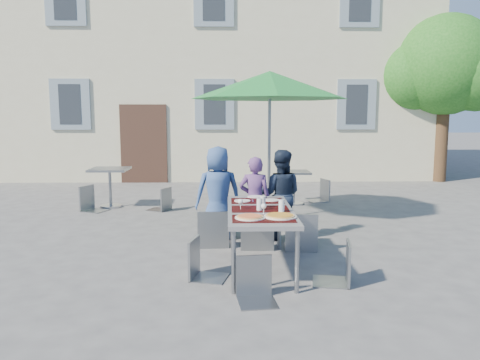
{
  "coord_description": "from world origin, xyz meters",
  "views": [
    {
      "loc": [
        0.36,
        -5.77,
        1.91
      ],
      "look_at": [
        0.54,
        0.81,
        0.99
      ],
      "focal_mm": 35.0,
      "sensor_mm": 36.0,
      "label": 1
    }
  ],
  "objects_px": {
    "bg_chair_r_0": "(162,185)",
    "cafe_table_1": "(294,182)",
    "dining_table": "(260,213)",
    "chair_4": "(340,238)",
    "child_0": "(218,193)",
    "chair_5": "(256,254)",
    "chair_2": "(302,208)",
    "bg_chair_l_0": "(90,183)",
    "chair_3": "(202,235)",
    "patio_umbrella": "(270,86)",
    "pizza_near_left": "(250,217)",
    "child_2": "(280,195)",
    "bg_chair_l_1": "(262,175)",
    "chair_1": "(257,206)",
    "child_1": "(255,200)",
    "cafe_table_0": "(110,179)",
    "bg_chair_r_1": "(321,177)",
    "pizza_near_right": "(280,216)",
    "chair_0": "(213,206)"
  },
  "relations": [
    {
      "from": "chair_1",
      "to": "bg_chair_l_1",
      "type": "xyz_separation_m",
      "value": [
        0.32,
        3.52,
        -0.02
      ]
    },
    {
      "from": "bg_chair_l_0",
      "to": "bg_chair_l_1",
      "type": "distance_m",
      "value": 3.56
    },
    {
      "from": "dining_table",
      "to": "child_1",
      "type": "bearing_deg",
      "value": 89.82
    },
    {
      "from": "pizza_near_right",
      "to": "cafe_table_1",
      "type": "distance_m",
      "value": 4.75
    },
    {
      "from": "pizza_near_right",
      "to": "chair_4",
      "type": "distance_m",
      "value": 0.72
    },
    {
      "from": "child_0",
      "to": "chair_5",
      "type": "relative_size",
      "value": 1.69
    },
    {
      "from": "child_0",
      "to": "chair_1",
      "type": "xyz_separation_m",
      "value": [
        0.57,
        -0.59,
        -0.09
      ]
    },
    {
      "from": "chair_4",
      "to": "cafe_table_1",
      "type": "relative_size",
      "value": 1.28
    },
    {
      "from": "cafe_table_0",
      "to": "bg_chair_r_1",
      "type": "height_order",
      "value": "bg_chair_r_1"
    },
    {
      "from": "dining_table",
      "to": "child_2",
      "type": "distance_m",
      "value": 1.44
    },
    {
      "from": "chair_2",
      "to": "bg_chair_l_0",
      "type": "height_order",
      "value": "chair_2"
    },
    {
      "from": "child_1",
      "to": "cafe_table_1",
      "type": "height_order",
      "value": "child_1"
    },
    {
      "from": "chair_0",
      "to": "bg_chair_l_0",
      "type": "height_order",
      "value": "chair_0"
    },
    {
      "from": "child_1",
      "to": "chair_1",
      "type": "xyz_separation_m",
      "value": [
        0.02,
        -0.35,
        -0.02
      ]
    },
    {
      "from": "child_2",
      "to": "patio_umbrella",
      "type": "relative_size",
      "value": 0.49
    },
    {
      "from": "dining_table",
      "to": "chair_5",
      "type": "relative_size",
      "value": 2.16
    },
    {
      "from": "pizza_near_left",
      "to": "chair_5",
      "type": "bearing_deg",
      "value": -86.07
    },
    {
      "from": "chair_2",
      "to": "patio_umbrella",
      "type": "height_order",
      "value": "patio_umbrella"
    },
    {
      "from": "dining_table",
      "to": "chair_4",
      "type": "xyz_separation_m",
      "value": [
        0.87,
        -0.58,
        -0.16
      ]
    },
    {
      "from": "chair_1",
      "to": "cafe_table_1",
      "type": "relative_size",
      "value": 1.49
    },
    {
      "from": "chair_3",
      "to": "patio_umbrella",
      "type": "height_order",
      "value": "patio_umbrella"
    },
    {
      "from": "child_0",
      "to": "chair_4",
      "type": "bearing_deg",
      "value": 116.77
    },
    {
      "from": "pizza_near_right",
      "to": "cafe_table_0",
      "type": "height_order",
      "value": "cafe_table_0"
    },
    {
      "from": "dining_table",
      "to": "child_0",
      "type": "relative_size",
      "value": 1.28
    },
    {
      "from": "chair_3",
      "to": "patio_umbrella",
      "type": "bearing_deg",
      "value": 71.11
    },
    {
      "from": "child_1",
      "to": "child_2",
      "type": "relative_size",
      "value": 0.94
    },
    {
      "from": "bg_chair_l_1",
      "to": "bg_chair_r_0",
      "type": "bearing_deg",
      "value": -160.29
    },
    {
      "from": "child_2",
      "to": "bg_chair_l_1",
      "type": "relative_size",
      "value": 1.35
    },
    {
      "from": "chair_0",
      "to": "bg_chair_l_1",
      "type": "xyz_separation_m",
      "value": [
        0.95,
        3.39,
        0.0
      ]
    },
    {
      "from": "child_0",
      "to": "child_1",
      "type": "relative_size",
      "value": 1.11
    },
    {
      "from": "pizza_near_left",
      "to": "chair_5",
      "type": "xyz_separation_m",
      "value": [
        0.03,
        -0.5,
        -0.27
      ]
    },
    {
      "from": "pizza_near_right",
      "to": "child_1",
      "type": "relative_size",
      "value": 0.29
    },
    {
      "from": "chair_1",
      "to": "chair_4",
      "type": "height_order",
      "value": "chair_1"
    },
    {
      "from": "bg_chair_r_0",
      "to": "pizza_near_right",
      "type": "bearing_deg",
      "value": -65.01
    },
    {
      "from": "chair_5",
      "to": "bg_chair_r_0",
      "type": "xyz_separation_m",
      "value": [
        -1.6,
        4.65,
        0.01
      ]
    },
    {
      "from": "pizza_near_right",
      "to": "chair_3",
      "type": "xyz_separation_m",
      "value": [
        -0.9,
        0.12,
        -0.25
      ]
    },
    {
      "from": "chair_0",
      "to": "patio_umbrella",
      "type": "xyz_separation_m",
      "value": [
        0.96,
        1.77,
        1.81
      ]
    },
    {
      "from": "dining_table",
      "to": "pizza_near_right",
      "type": "bearing_deg",
      "value": -68.24
    },
    {
      "from": "child_0",
      "to": "bg_chair_r_0",
      "type": "bearing_deg",
      "value": -70.38
    },
    {
      "from": "bg_chair_l_0",
      "to": "child_0",
      "type": "bearing_deg",
      "value": -40.15
    },
    {
      "from": "bg_chair_l_0",
      "to": "bg_chair_l_1",
      "type": "height_order",
      "value": "bg_chair_l_1"
    },
    {
      "from": "bg_chair_r_0",
      "to": "cafe_table_1",
      "type": "distance_m",
      "value": 2.79
    },
    {
      "from": "child_1",
      "to": "chair_2",
      "type": "distance_m",
      "value": 0.77
    },
    {
      "from": "pizza_near_right",
      "to": "bg_chair_r_1",
      "type": "distance_m",
      "value": 5.28
    },
    {
      "from": "pizza_near_left",
      "to": "bg_chair_r_0",
      "type": "bearing_deg",
      "value": 110.68
    },
    {
      "from": "child_0",
      "to": "chair_3",
      "type": "height_order",
      "value": "child_0"
    },
    {
      "from": "child_2",
      "to": "bg_chair_r_1",
      "type": "height_order",
      "value": "child_2"
    },
    {
      "from": "cafe_table_1",
      "to": "bg_chair_r_1",
      "type": "bearing_deg",
      "value": 30.16
    },
    {
      "from": "dining_table",
      "to": "bg_chair_l_1",
      "type": "xyz_separation_m",
      "value": [
        0.34,
        4.36,
        -0.09
      ]
    },
    {
      "from": "chair_3",
      "to": "bg_chair_r_0",
      "type": "relative_size",
      "value": 1.02
    }
  ]
}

